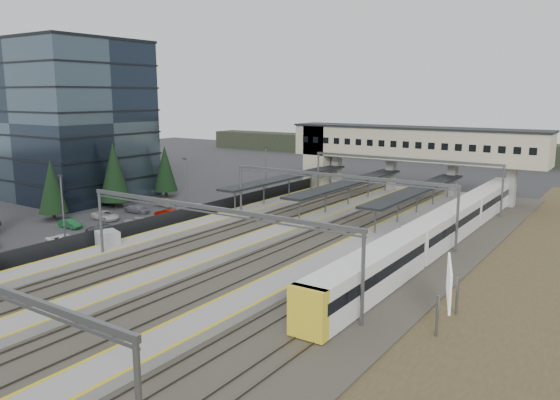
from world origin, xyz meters
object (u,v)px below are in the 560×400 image
Objects in this scene: office_building at (64,120)px; billboard at (449,284)px; relay_cabin_far at (108,241)px; train at (444,228)px; footbridge at (396,147)px.

office_building reaches higher than billboard.
office_building is 37.87m from relay_cabin_far.
train is 21.57m from billboard.
relay_cabin_far is at bearing -28.93° from office_building.
footbridge is (43.70, 30.00, -4.26)m from office_building.
office_building reaches higher than footbridge.
relay_cabin_far is 0.07× the size of footbridge.
office_building is at bearing 151.07° from relay_cabin_far.
relay_cabin_far is at bearing -142.47° from train.
office_building is 4.61× the size of billboard.
footbridge reaches higher than relay_cabin_far.
footbridge is (12.02, 47.51, 6.85)m from relay_cabin_far.
train is at bearing -57.68° from footbridge.
train is at bearing 37.53° from relay_cabin_far.
footbridge is at bearing 34.47° from office_building.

